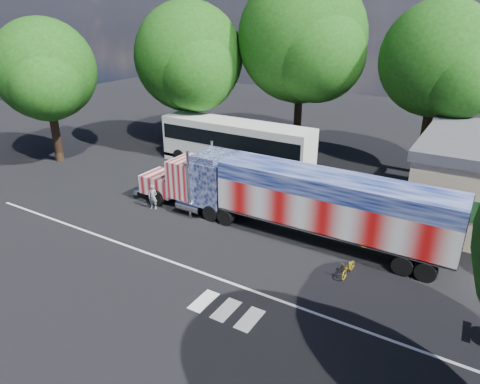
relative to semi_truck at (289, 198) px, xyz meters
The scene contains 10 objects.
ground 5.02m from the semi_truck, 136.02° to the right, with size 100.00×100.00×0.00m, color black.
lane_markings 7.40m from the semi_truck, 102.49° to the right, with size 30.00×2.67×0.01m.
semi_truck is the anchor object (origin of this frame).
coach_bus 11.93m from the semi_truck, 136.57° to the left, with size 13.16×3.06×3.83m.
woman 9.25m from the semi_truck, 169.65° to the right, with size 0.61×0.40×1.67m, color slate.
bicycle 5.45m from the semi_truck, 29.60° to the right, with size 0.54×1.55×0.81m, color gold.
tree_w_a 23.26m from the semi_truck, behind, with size 8.51×8.10×11.76m.
tree_ne_a 16.78m from the semi_truck, 71.63° to the left, with size 8.84×8.42×13.03m.
tree_n_mid 18.09m from the semi_truck, 112.09° to the left, with size 11.50×10.96×15.41m.
tree_nw_a 19.73m from the semi_truck, 143.97° to the left, with size 10.13×9.65×13.10m.
Camera 1 is at (12.38, -17.49, 12.05)m, focal length 32.00 mm.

